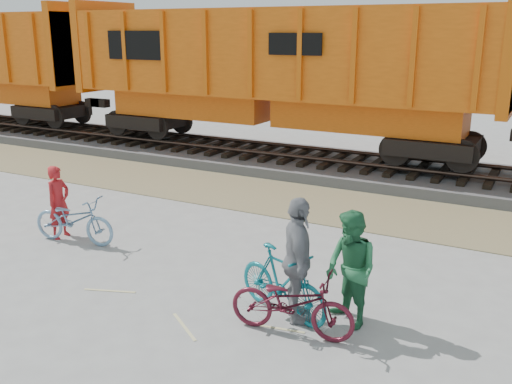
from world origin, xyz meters
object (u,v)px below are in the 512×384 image
(bicycle_blue, at_px, (74,220))
(person_woman, at_px, (298,261))
(bicycle_teal, at_px, (283,282))
(person_man, at_px, (351,270))
(person_solo, at_px, (59,202))
(hopper_car_center, at_px, (274,70))
(bicycle_maroon, at_px, (292,303))

(bicycle_blue, distance_m, person_woman, 5.45)
(bicycle_teal, relative_size, person_man, 1.02)
(person_solo, distance_m, person_man, 6.63)
(person_man, distance_m, person_woman, 0.78)
(person_woman, bearing_deg, bicycle_blue, 51.18)
(hopper_car_center, relative_size, person_solo, 9.10)
(hopper_car_center, relative_size, bicycle_blue, 7.52)
(hopper_car_center, bearing_deg, person_solo, -96.19)
(person_solo, bearing_deg, person_man, -97.00)
(hopper_car_center, xyz_separation_m, bicycle_teal, (4.69, -9.16, -2.47))
(hopper_car_center, relative_size, bicycle_maroon, 7.62)
(person_solo, bearing_deg, bicycle_teal, -100.06)
(person_man, bearing_deg, hopper_car_center, 156.10)
(person_solo, distance_m, person_woman, 5.94)
(bicycle_maroon, height_order, person_solo, person_solo)
(bicycle_blue, xyz_separation_m, person_man, (6.09, -0.58, 0.38))
(person_woman, bearing_deg, bicycle_teal, 47.14)
(hopper_car_center, relative_size, bicycle_teal, 7.82)
(person_man, bearing_deg, person_solo, -152.24)
(person_woman, bearing_deg, bicycle_maroon, 164.16)
(bicycle_maroon, relative_size, person_woman, 0.95)
(hopper_car_center, bearing_deg, person_man, -57.56)
(person_man, height_order, person_woman, person_woman)
(person_solo, height_order, person_woman, person_woman)
(bicycle_teal, xyz_separation_m, person_man, (1.00, 0.20, 0.34))
(bicycle_blue, xyz_separation_m, bicycle_teal, (5.09, -0.78, 0.05))
(person_woman, bearing_deg, hopper_car_center, -1.59)
(hopper_car_center, relative_size, person_woman, 7.26)
(bicycle_blue, bearing_deg, hopper_car_center, -10.77)
(hopper_car_center, height_order, person_woman, hopper_car_center)
(bicycle_blue, height_order, bicycle_teal, bicycle_teal)
(hopper_car_center, distance_m, person_solo, 8.62)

